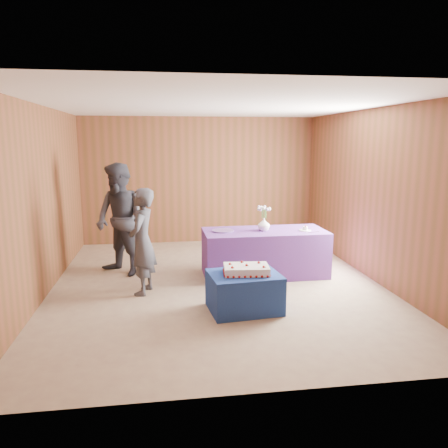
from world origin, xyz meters
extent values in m
plane|color=#9C8B6C|center=(0.00, 0.00, 0.00)|extent=(6.00, 6.00, 0.00)
cube|color=brown|center=(0.00, 3.00, 1.35)|extent=(5.00, 0.04, 2.70)
cube|color=brown|center=(0.00, -3.00, 1.35)|extent=(5.00, 0.04, 2.70)
cube|color=brown|center=(-2.50, 0.00, 1.35)|extent=(0.04, 6.00, 2.70)
cube|color=brown|center=(2.50, 0.00, 1.35)|extent=(0.04, 6.00, 2.70)
cube|color=white|center=(0.00, 0.00, 2.70)|extent=(5.00, 6.00, 0.04)
cube|color=#1A4490|center=(0.22, -1.08, 0.25)|extent=(0.97, 0.79, 0.50)
cube|color=#5E328B|center=(0.84, 0.40, 0.38)|extent=(2.01, 0.92, 0.75)
cube|color=white|center=(0.24, -1.08, 0.55)|extent=(0.61, 0.44, 0.11)
sphere|color=maroon|center=(-0.06, -1.24, 0.52)|extent=(0.03, 0.03, 0.03)
sphere|color=maroon|center=(0.51, -1.29, 0.52)|extent=(0.03, 0.03, 0.03)
sphere|color=maroon|center=(-0.03, -0.86, 0.52)|extent=(0.03, 0.03, 0.03)
sphere|color=maroon|center=(0.55, -0.91, 0.52)|extent=(0.03, 0.03, 0.03)
sphere|color=maroon|center=(0.06, -1.16, 0.62)|extent=(0.03, 0.03, 0.03)
cone|color=#145925|center=(0.09, -1.16, 0.61)|extent=(0.01, 0.02, 0.02)
sphere|color=maroon|center=(0.40, -1.00, 0.62)|extent=(0.03, 0.03, 0.03)
cone|color=#145925|center=(0.43, -1.00, 0.61)|extent=(0.01, 0.02, 0.02)
sphere|color=maroon|center=(0.24, -1.08, 0.62)|extent=(0.03, 0.03, 0.03)
cone|color=#145925|center=(0.27, -1.08, 0.61)|extent=(0.01, 0.02, 0.02)
imported|color=white|center=(0.82, 0.39, 0.85)|extent=(0.26, 0.26, 0.21)
cylinder|color=#326327|center=(0.86, 0.39, 1.03)|extent=(0.01, 0.01, 0.15)
sphere|color=#B7A0CF|center=(0.91, 0.39, 1.11)|extent=(0.05, 0.05, 0.05)
cylinder|color=#326327|center=(0.85, 0.41, 1.03)|extent=(0.01, 0.01, 0.15)
sphere|color=silver|center=(0.89, 0.45, 1.11)|extent=(0.05, 0.05, 0.05)
cylinder|color=#326327|center=(0.83, 0.43, 1.03)|extent=(0.01, 0.01, 0.15)
sphere|color=#B7A0CF|center=(0.85, 0.48, 1.11)|extent=(0.05, 0.05, 0.05)
cylinder|color=#326327|center=(0.81, 0.43, 1.03)|extent=(0.01, 0.01, 0.15)
sphere|color=silver|center=(0.79, 0.48, 1.11)|extent=(0.05, 0.05, 0.05)
cylinder|color=#326327|center=(0.79, 0.41, 1.03)|extent=(0.01, 0.01, 0.15)
sphere|color=#B7A0CF|center=(0.75, 0.45, 1.11)|extent=(0.05, 0.05, 0.05)
cylinder|color=#326327|center=(0.78, 0.39, 1.03)|extent=(0.01, 0.01, 0.15)
sphere|color=silver|center=(0.73, 0.39, 1.11)|extent=(0.05, 0.05, 0.05)
cylinder|color=#326327|center=(0.79, 0.37, 1.03)|extent=(0.01, 0.01, 0.15)
sphere|color=#B7A0CF|center=(0.75, 0.34, 1.11)|extent=(0.05, 0.05, 0.05)
cylinder|color=#326327|center=(0.81, 0.36, 1.03)|extent=(0.01, 0.01, 0.15)
sphere|color=silver|center=(0.79, 0.31, 1.11)|extent=(0.05, 0.05, 0.05)
cylinder|color=#326327|center=(0.83, 0.36, 1.03)|extent=(0.01, 0.01, 0.15)
sphere|color=#B7A0CF|center=(0.85, 0.31, 1.11)|extent=(0.05, 0.05, 0.05)
cylinder|color=#326327|center=(0.85, 0.37, 1.03)|extent=(0.01, 0.01, 0.15)
sphere|color=silver|center=(0.89, 0.34, 1.11)|extent=(0.05, 0.05, 0.05)
cylinder|color=#6A4B96|center=(0.15, 0.44, 0.76)|extent=(0.46, 0.46, 0.02)
cylinder|color=white|center=(1.49, 0.29, 0.76)|extent=(0.25, 0.25, 0.01)
cube|color=white|center=(1.49, 0.29, 0.79)|extent=(0.09, 0.09, 0.06)
sphere|color=maroon|center=(1.49, 0.27, 0.83)|extent=(0.02, 0.02, 0.02)
cube|color=#B6B5BA|center=(1.56, 0.14, 0.75)|extent=(0.26, 0.09, 0.00)
imported|color=#3A3B44|center=(-1.11, -0.22, 0.77)|extent=(0.50, 0.64, 1.54)
imported|color=#31323B|center=(-1.50, 0.76, 0.93)|extent=(1.13, 1.13, 1.85)
camera|label=1|loc=(-0.83, -6.43, 2.20)|focal=35.00mm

